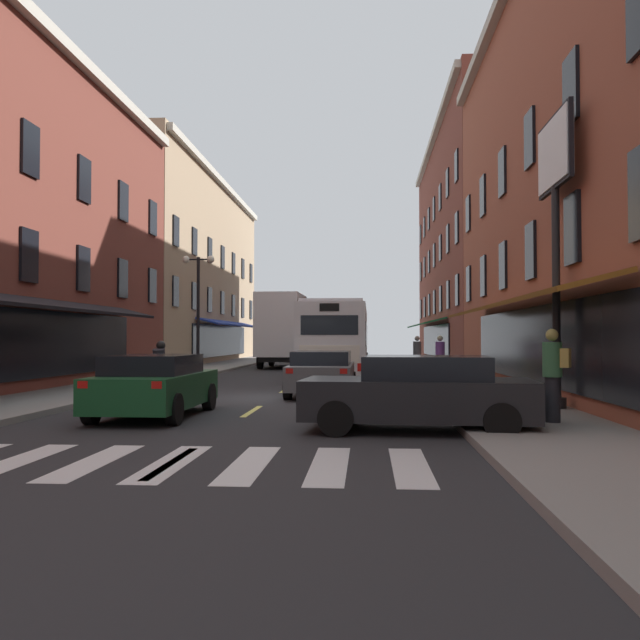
{
  "coord_description": "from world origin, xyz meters",
  "views": [
    {
      "loc": [
        2.71,
        -19.08,
        1.73
      ],
      "look_at": [
        0.74,
        8.99,
        2.5
      ],
      "focal_mm": 37.23,
      "sensor_mm": 36.0,
      "label": 1
    }
  ],
  "objects_px": {
    "motorcycle_rider": "(161,374)",
    "bicycle_near": "(130,377)",
    "sedan_near": "(420,393)",
    "pedestrian_near": "(553,373)",
    "pedestrian_mid": "(417,355)",
    "pedestrian_far": "(440,357)",
    "street_lamp_twin": "(198,309)",
    "sedan_far": "(303,351)",
    "sedan_mid": "(155,385)",
    "transit_bus": "(338,339)",
    "sedan_rear": "(322,372)",
    "box_truck": "(284,331)",
    "billboard_sign": "(555,189)"
  },
  "relations": [
    {
      "from": "motorcycle_rider",
      "to": "bicycle_near",
      "type": "height_order",
      "value": "motorcycle_rider"
    },
    {
      "from": "sedan_near",
      "to": "motorcycle_rider",
      "type": "height_order",
      "value": "motorcycle_rider"
    },
    {
      "from": "sedan_near",
      "to": "pedestrian_near",
      "type": "xyz_separation_m",
      "value": [
        2.55,
        0.4,
        0.36
      ]
    },
    {
      "from": "pedestrian_mid",
      "to": "sedan_near",
      "type": "bearing_deg",
      "value": -163.61
    },
    {
      "from": "pedestrian_far",
      "to": "pedestrian_near",
      "type": "bearing_deg",
      "value": -142.94
    },
    {
      "from": "pedestrian_near",
      "to": "bicycle_near",
      "type": "bearing_deg",
      "value": 81.43
    },
    {
      "from": "street_lamp_twin",
      "to": "sedan_near",
      "type": "bearing_deg",
      "value": -62.53
    },
    {
      "from": "pedestrian_near",
      "to": "pedestrian_mid",
      "type": "distance_m",
      "value": 16.59
    },
    {
      "from": "sedan_far",
      "to": "pedestrian_mid",
      "type": "relative_size",
      "value": 2.78
    },
    {
      "from": "sedan_mid",
      "to": "street_lamp_twin",
      "type": "height_order",
      "value": "street_lamp_twin"
    },
    {
      "from": "transit_bus",
      "to": "sedan_far",
      "type": "bearing_deg",
      "value": 100.11
    },
    {
      "from": "sedan_far",
      "to": "sedan_rear",
      "type": "relative_size",
      "value": 1.04
    },
    {
      "from": "transit_bus",
      "to": "sedan_far",
      "type": "xyz_separation_m",
      "value": [
        -3.4,
        19.07,
        -0.92
      ]
    },
    {
      "from": "box_truck",
      "to": "sedan_near",
      "type": "distance_m",
      "value": 26.77
    },
    {
      "from": "transit_bus",
      "to": "sedan_rear",
      "type": "xyz_separation_m",
      "value": [
        -0.06,
        -9.61,
        -0.98
      ]
    },
    {
      "from": "sedan_mid",
      "to": "street_lamp_twin",
      "type": "distance_m",
      "value": 14.58
    },
    {
      "from": "sedan_far",
      "to": "motorcycle_rider",
      "type": "xyz_separation_m",
      "value": [
        -1.13,
        -30.37,
        -0.05
      ]
    },
    {
      "from": "pedestrian_mid",
      "to": "pedestrian_far",
      "type": "relative_size",
      "value": 1.0
    },
    {
      "from": "pedestrian_near",
      "to": "motorcycle_rider",
      "type": "bearing_deg",
      "value": 86.24
    },
    {
      "from": "box_truck",
      "to": "bicycle_near",
      "type": "relative_size",
      "value": 4.23
    },
    {
      "from": "sedan_far",
      "to": "pedestrian_near",
      "type": "bearing_deg",
      "value": -77.11
    },
    {
      "from": "motorcycle_rider",
      "to": "bicycle_near",
      "type": "xyz_separation_m",
      "value": [
        -1.76,
        2.38,
        -0.21
      ]
    },
    {
      "from": "pedestrian_near",
      "to": "pedestrian_far",
      "type": "distance_m",
      "value": 13.18
    },
    {
      "from": "sedan_far",
      "to": "transit_bus",
      "type": "bearing_deg",
      "value": -79.89
    },
    {
      "from": "bicycle_near",
      "to": "pedestrian_near",
      "type": "bearing_deg",
      "value": -35.49
    },
    {
      "from": "sedan_near",
      "to": "sedan_mid",
      "type": "distance_m",
      "value": 5.94
    },
    {
      "from": "billboard_sign",
      "to": "bicycle_near",
      "type": "xyz_separation_m",
      "value": [
        -11.92,
        5.3,
        -4.67
      ]
    },
    {
      "from": "motorcycle_rider",
      "to": "pedestrian_near",
      "type": "height_order",
      "value": "pedestrian_near"
    },
    {
      "from": "transit_bus",
      "to": "pedestrian_near",
      "type": "height_order",
      "value": "transit_bus"
    },
    {
      "from": "sedan_rear",
      "to": "pedestrian_near",
      "type": "xyz_separation_m",
      "value": [
        4.88,
        -7.24,
        0.38
      ]
    },
    {
      "from": "sedan_near",
      "to": "billboard_sign",
      "type": "bearing_deg",
      "value": 42.11
    },
    {
      "from": "sedan_mid",
      "to": "bicycle_near",
      "type": "distance_m",
      "value": 7.09
    },
    {
      "from": "bicycle_near",
      "to": "billboard_sign",
      "type": "bearing_deg",
      "value": -23.96
    },
    {
      "from": "street_lamp_twin",
      "to": "sedan_rear",
      "type": "bearing_deg",
      "value": -54.37
    },
    {
      "from": "motorcycle_rider",
      "to": "pedestrian_mid",
      "type": "distance_m",
      "value": 13.62
    },
    {
      "from": "sedan_rear",
      "to": "motorcycle_rider",
      "type": "bearing_deg",
      "value": -159.29
    },
    {
      "from": "sedan_near",
      "to": "pedestrian_mid",
      "type": "height_order",
      "value": "pedestrian_mid"
    },
    {
      "from": "motorcycle_rider",
      "to": "pedestrian_far",
      "type": "height_order",
      "value": "pedestrian_far"
    },
    {
      "from": "street_lamp_twin",
      "to": "pedestrian_far",
      "type": "bearing_deg",
      "value": -13.51
    },
    {
      "from": "transit_bus",
      "to": "bicycle_near",
      "type": "distance_m",
      "value": 10.98
    },
    {
      "from": "pedestrian_far",
      "to": "sedan_far",
      "type": "bearing_deg",
      "value": 52.41
    },
    {
      "from": "billboard_sign",
      "to": "bicycle_near",
      "type": "bearing_deg",
      "value": 156.04
    },
    {
      "from": "sedan_near",
      "to": "street_lamp_twin",
      "type": "height_order",
      "value": "street_lamp_twin"
    },
    {
      "from": "sedan_rear",
      "to": "pedestrian_mid",
      "type": "bearing_deg",
      "value": 69.01
    },
    {
      "from": "box_truck",
      "to": "pedestrian_far",
      "type": "bearing_deg",
      "value": -58.41
    },
    {
      "from": "billboard_sign",
      "to": "street_lamp_twin",
      "type": "height_order",
      "value": "billboard_sign"
    },
    {
      "from": "box_truck",
      "to": "pedestrian_far",
      "type": "relative_size",
      "value": 4.18
    },
    {
      "from": "box_truck",
      "to": "pedestrian_mid",
      "type": "height_order",
      "value": "box_truck"
    },
    {
      "from": "transit_bus",
      "to": "sedan_mid",
      "type": "bearing_deg",
      "value": -102.35
    },
    {
      "from": "sedan_near",
      "to": "pedestrian_near",
      "type": "distance_m",
      "value": 2.61
    }
  ]
}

